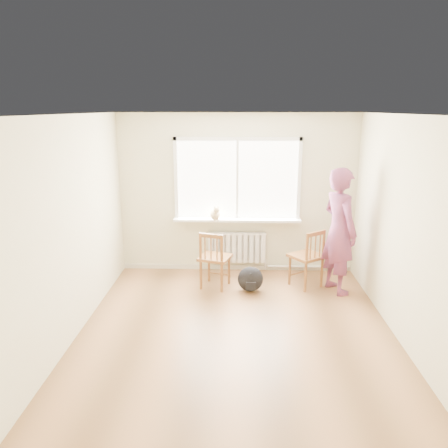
# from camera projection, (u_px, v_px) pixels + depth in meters

# --- Properties ---
(floor) EXTENTS (4.50, 4.50, 0.00)m
(floor) POSITION_uv_depth(u_px,v_px,m) (236.00, 332.00, 5.58)
(floor) COLOR #A97145
(floor) RESTS_ON ground
(ceiling) EXTENTS (4.50, 4.50, 0.00)m
(ceiling) POSITION_uv_depth(u_px,v_px,m) (238.00, 114.00, 4.88)
(ceiling) COLOR white
(ceiling) RESTS_ON back_wall
(back_wall) EXTENTS (4.00, 0.01, 2.70)m
(back_wall) POSITION_uv_depth(u_px,v_px,m) (237.00, 194.00, 7.40)
(back_wall) COLOR beige
(back_wall) RESTS_ON ground
(window) EXTENTS (2.12, 0.05, 1.42)m
(window) POSITION_uv_depth(u_px,v_px,m) (237.00, 176.00, 7.30)
(window) COLOR white
(window) RESTS_ON back_wall
(windowsill) EXTENTS (2.15, 0.22, 0.04)m
(windowsill) POSITION_uv_depth(u_px,v_px,m) (237.00, 220.00, 7.40)
(windowsill) COLOR white
(windowsill) RESTS_ON back_wall
(radiator) EXTENTS (1.00, 0.12, 0.55)m
(radiator) POSITION_uv_depth(u_px,v_px,m) (237.00, 247.00, 7.55)
(radiator) COLOR white
(radiator) RESTS_ON back_wall
(heating_pipe) EXTENTS (1.40, 0.04, 0.04)m
(heating_pipe) POSITION_uv_depth(u_px,v_px,m) (308.00, 267.00, 7.63)
(heating_pipe) COLOR silver
(heating_pipe) RESTS_ON back_wall
(baseboard) EXTENTS (4.00, 0.03, 0.08)m
(baseboard) POSITION_uv_depth(u_px,v_px,m) (237.00, 267.00, 7.72)
(baseboard) COLOR beige
(baseboard) RESTS_ON ground
(chair_left) EXTENTS (0.57, 0.55, 0.92)m
(chair_left) POSITION_uv_depth(u_px,v_px,m) (214.00, 260.00, 6.83)
(chair_left) COLOR brown
(chair_left) RESTS_ON floor
(chair_right) EXTENTS (0.64, 0.63, 0.95)m
(chair_right) POSITION_uv_depth(u_px,v_px,m) (309.00, 258.00, 6.86)
(chair_right) COLOR brown
(chair_right) RESTS_ON floor
(person) EXTENTS (0.70, 0.83, 1.93)m
(person) POSITION_uv_depth(u_px,v_px,m) (339.00, 231.00, 6.60)
(person) COLOR #AF3A62
(person) RESTS_ON floor
(cat) EXTENTS (0.23, 0.40, 0.27)m
(cat) POSITION_uv_depth(u_px,v_px,m) (215.00, 213.00, 7.30)
(cat) COLOR beige
(cat) RESTS_ON windowsill
(backpack) EXTENTS (0.41, 0.31, 0.40)m
(backpack) POSITION_uv_depth(u_px,v_px,m) (250.00, 279.00, 6.77)
(backpack) COLOR black
(backpack) RESTS_ON floor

